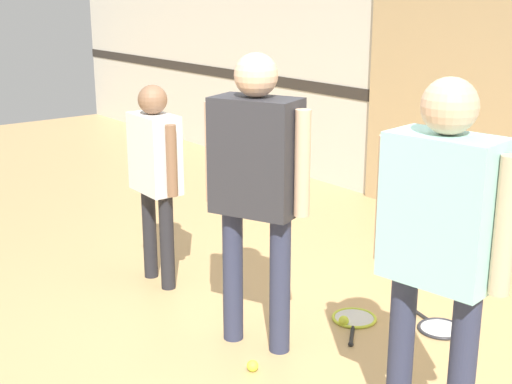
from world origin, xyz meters
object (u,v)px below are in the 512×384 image
racket_second_spare (439,327)px  person_student_left (155,164)px  racket_spare_on_floor (354,319)px  person_student_right (440,229)px  tennis_ball_by_spare_racket (344,321)px  person_instructor (256,172)px  tennis_ball_near_instructor (253,366)px

racket_second_spare → person_student_left: bearing=45.3°
racket_spare_on_floor → racket_second_spare: same height
person_student_right → tennis_ball_by_spare_racket: size_ratio=26.03×
person_instructor → tennis_ball_by_spare_racket: bearing=52.1°
person_student_right → tennis_ball_by_spare_racket: 1.60m
person_student_right → tennis_ball_near_instructor: 1.46m
tennis_ball_near_instructor → tennis_ball_by_spare_racket: bearing=95.8°
person_student_right → tennis_ball_near_instructor: size_ratio=26.03×
tennis_ball_by_spare_racket → person_instructor: bearing=-105.0°
person_student_left → racket_spare_on_floor: size_ratio=2.90×
racket_second_spare → tennis_ball_by_spare_racket: tennis_ball_by_spare_racket is taller
person_student_right → racket_second_spare: 1.61m
tennis_ball_near_instructor → person_student_left: bearing=170.2°
tennis_ball_by_spare_racket → racket_spare_on_floor: bearing=93.4°
person_student_left → racket_second_spare: 2.18m
person_instructor → person_student_left: size_ratio=1.21×
person_student_left → tennis_ball_near_instructor: bearing=-7.2°
racket_second_spare → tennis_ball_near_instructor: 1.28m
racket_second_spare → tennis_ball_near_instructor: bearing=90.9°
racket_spare_on_floor → tennis_ball_by_spare_racket: size_ratio=7.49×
person_instructor → tennis_ball_by_spare_racket: (0.16, 0.58, -1.04)m
person_student_right → racket_spare_on_floor: bearing=-39.1°
person_student_right → racket_spare_on_floor: 1.66m
person_instructor → racket_spare_on_floor: bearing=54.7°
racket_spare_on_floor → racket_second_spare: bearing=88.8°
racket_spare_on_floor → tennis_ball_by_spare_racket: (0.01, -0.10, 0.02)m
person_student_right → tennis_ball_near_instructor: bearing=5.1°
person_student_left → tennis_ball_near_instructor: person_student_left is taller
racket_spare_on_floor → tennis_ball_by_spare_racket: tennis_ball_by_spare_racket is taller
racket_second_spare → tennis_ball_by_spare_racket: 0.60m
racket_second_spare → person_instructor: bearing=76.8°
person_student_right → racket_spare_on_floor: (-1.10, 0.66, -1.05)m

